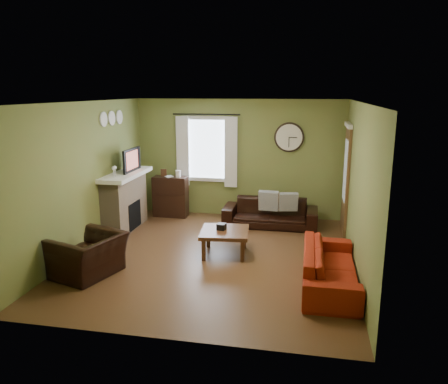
% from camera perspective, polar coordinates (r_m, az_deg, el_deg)
% --- Properties ---
extents(floor, '(4.60, 5.20, 0.00)m').
position_cam_1_polar(floor, '(7.58, -1.34, -8.41)').
color(floor, '#53341E').
rests_on(floor, ground).
extents(ceiling, '(4.60, 5.20, 0.00)m').
position_cam_1_polar(ceiling, '(7.05, -1.45, 11.66)').
color(ceiling, white).
rests_on(ceiling, ground).
extents(wall_left, '(0.00, 5.20, 2.60)m').
position_cam_1_polar(wall_left, '(8.01, -17.70, 1.85)').
color(wall_left, olive).
rests_on(wall_left, ground).
extents(wall_right, '(0.00, 5.20, 2.60)m').
position_cam_1_polar(wall_right, '(7.08, 17.11, 0.47)').
color(wall_right, olive).
rests_on(wall_right, ground).
extents(wall_back, '(4.60, 0.00, 2.60)m').
position_cam_1_polar(wall_back, '(9.71, 1.91, 4.38)').
color(wall_back, olive).
rests_on(wall_back, ground).
extents(wall_front, '(4.60, 0.00, 2.60)m').
position_cam_1_polar(wall_front, '(4.78, -8.11, -5.11)').
color(wall_front, olive).
rests_on(wall_front, ground).
extents(fireplace, '(0.40, 1.40, 1.10)m').
position_cam_1_polar(fireplace, '(9.09, -12.83, -1.40)').
color(fireplace, tan).
rests_on(fireplace, floor).
extents(firebox, '(0.04, 0.60, 0.55)m').
position_cam_1_polar(firebox, '(9.08, -11.64, -2.99)').
color(firebox, black).
rests_on(firebox, fireplace).
extents(mantel, '(0.58, 1.60, 0.08)m').
position_cam_1_polar(mantel, '(8.95, -12.84, 2.25)').
color(mantel, white).
rests_on(mantel, fireplace).
extents(tv, '(0.08, 0.60, 0.35)m').
position_cam_1_polar(tv, '(9.04, -12.41, 3.76)').
color(tv, black).
rests_on(tv, mantel).
extents(tv_screen, '(0.02, 0.62, 0.36)m').
position_cam_1_polar(tv_screen, '(9.00, -11.96, 4.10)').
color(tv_screen, '#994C3F').
rests_on(tv_screen, mantel).
extents(medallion_left, '(0.28, 0.28, 0.03)m').
position_cam_1_polar(medallion_left, '(8.58, -15.47, 9.13)').
color(medallion_left, white).
rests_on(medallion_left, wall_left).
extents(medallion_mid, '(0.28, 0.28, 0.03)m').
position_cam_1_polar(medallion_mid, '(8.90, -14.46, 9.32)').
color(medallion_mid, white).
rests_on(medallion_mid, wall_left).
extents(medallion_right, '(0.28, 0.28, 0.03)m').
position_cam_1_polar(medallion_right, '(9.21, -13.53, 9.49)').
color(medallion_right, white).
rests_on(medallion_right, wall_left).
extents(window_pane, '(1.00, 0.02, 1.30)m').
position_cam_1_polar(window_pane, '(9.80, -2.17, 5.64)').
color(window_pane, silver).
rests_on(window_pane, wall_back).
extents(curtain_rod, '(0.03, 0.03, 1.50)m').
position_cam_1_polar(curtain_rod, '(9.63, -2.34, 10.10)').
color(curtain_rod, black).
rests_on(curtain_rod, wall_back).
extents(curtain_left, '(0.28, 0.04, 1.55)m').
position_cam_1_polar(curtain_left, '(9.85, -5.43, 5.33)').
color(curtain_left, white).
rests_on(curtain_left, wall_back).
extents(curtain_right, '(0.28, 0.04, 1.55)m').
position_cam_1_polar(curtain_right, '(9.60, 0.91, 5.18)').
color(curtain_right, white).
rests_on(curtain_right, wall_back).
extents(wall_clock, '(0.64, 0.06, 0.64)m').
position_cam_1_polar(wall_clock, '(9.49, 8.50, 7.08)').
color(wall_clock, white).
rests_on(wall_clock, wall_back).
extents(door, '(0.05, 0.90, 2.10)m').
position_cam_1_polar(door, '(8.93, 15.64, 1.48)').
color(door, brown).
rests_on(door, floor).
extents(bookshelf, '(0.76, 0.32, 0.91)m').
position_cam_1_polar(bookshelf, '(9.86, -6.99, -0.60)').
color(bookshelf, black).
rests_on(bookshelf, floor).
extents(book, '(0.27, 0.28, 0.02)m').
position_cam_1_polar(book, '(9.70, -7.66, 2.23)').
color(book, '#442716').
rests_on(book, bookshelf).
extents(sofa_brown, '(1.94, 0.76, 0.57)m').
position_cam_1_polar(sofa_brown, '(9.18, 6.06, -2.72)').
color(sofa_brown, black).
rests_on(sofa_brown, floor).
extents(pillow_left, '(0.39, 0.19, 0.38)m').
position_cam_1_polar(pillow_left, '(9.04, 8.41, -1.28)').
color(pillow_left, gray).
rests_on(pillow_left, sofa_brown).
extents(pillow_right, '(0.42, 0.16, 0.41)m').
position_cam_1_polar(pillow_right, '(9.08, 5.86, -1.14)').
color(pillow_right, gray).
rests_on(pillow_right, sofa_brown).
extents(sofa_red, '(0.76, 1.95, 0.57)m').
position_cam_1_polar(sofa_red, '(6.62, 13.67, -9.42)').
color(sofa_red, maroon).
rests_on(sofa_red, floor).
extents(armchair, '(1.12, 1.20, 0.64)m').
position_cam_1_polar(armchair, '(7.06, -17.27, -7.90)').
color(armchair, black).
rests_on(armchair, floor).
extents(coffee_table, '(0.89, 0.89, 0.43)m').
position_cam_1_polar(coffee_table, '(7.60, 0.09, -6.58)').
color(coffee_table, '#442716').
rests_on(coffee_table, floor).
extents(tissue_box, '(0.16, 0.16, 0.11)m').
position_cam_1_polar(tissue_box, '(7.58, -0.32, -5.18)').
color(tissue_box, black).
rests_on(tissue_box, coffee_table).
extents(wine_glass_a, '(0.07, 0.07, 0.21)m').
position_cam_1_polar(wine_glass_a, '(8.44, -14.20, 2.54)').
color(wine_glass_a, white).
rests_on(wine_glass_a, mantel).
extents(wine_glass_b, '(0.07, 0.07, 0.21)m').
position_cam_1_polar(wine_glass_b, '(8.49, -14.04, 2.61)').
color(wine_glass_b, white).
rests_on(wine_glass_b, mantel).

